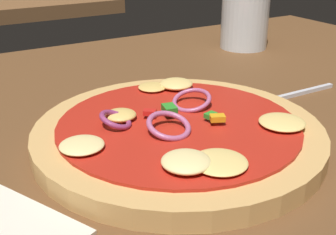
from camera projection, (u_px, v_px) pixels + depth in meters
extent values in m
cube|color=brown|center=(210.00, 164.00, 0.44)|extent=(1.16, 0.93, 0.04)
cylinder|color=tan|center=(178.00, 134.00, 0.43)|extent=(0.29, 0.29, 0.02)
cylinder|color=red|center=(178.00, 124.00, 0.43)|extent=(0.24, 0.24, 0.00)
ellipsoid|color=#F4DB8E|center=(186.00, 161.00, 0.35)|extent=(0.04, 0.04, 0.01)
ellipsoid|color=#F4DB8E|center=(82.00, 145.00, 0.38)|extent=(0.04, 0.04, 0.01)
ellipsoid|color=#EFCC72|center=(220.00, 162.00, 0.35)|extent=(0.05, 0.05, 0.01)
ellipsoid|color=#EFCC72|center=(176.00, 84.00, 0.52)|extent=(0.04, 0.04, 0.01)
ellipsoid|color=#EFCC72|center=(282.00, 122.00, 0.42)|extent=(0.05, 0.05, 0.01)
ellipsoid|color=#E5BC60|center=(121.00, 115.00, 0.43)|extent=(0.03, 0.03, 0.01)
ellipsoid|color=#E5BC60|center=(155.00, 86.00, 0.51)|extent=(0.03, 0.03, 0.01)
torus|color=#93386B|center=(116.00, 120.00, 0.42)|extent=(0.04, 0.04, 0.02)
torus|color=#B25984|center=(169.00, 126.00, 0.40)|extent=(0.05, 0.05, 0.02)
torus|color=#B25984|center=(192.00, 100.00, 0.46)|extent=(0.05, 0.05, 0.02)
cube|color=#2D8C28|center=(169.00, 109.00, 0.44)|extent=(0.02, 0.02, 0.01)
cube|color=orange|center=(218.00, 118.00, 0.42)|extent=(0.02, 0.02, 0.01)
cube|color=#2D8C28|center=(211.00, 115.00, 0.43)|extent=(0.01, 0.01, 0.00)
cube|color=red|center=(150.00, 112.00, 0.43)|extent=(0.02, 0.01, 0.01)
cube|color=silver|center=(298.00, 93.00, 0.56)|extent=(0.12, 0.01, 0.01)
cube|color=silver|center=(255.00, 104.00, 0.53)|extent=(0.02, 0.02, 0.01)
cube|color=silver|center=(234.00, 106.00, 0.52)|extent=(0.03, 0.00, 0.00)
cube|color=silver|center=(237.00, 107.00, 0.52)|extent=(0.03, 0.00, 0.00)
cube|color=silver|center=(240.00, 109.00, 0.51)|extent=(0.03, 0.00, 0.00)
cube|color=silver|center=(243.00, 110.00, 0.51)|extent=(0.03, 0.00, 0.00)
cylinder|color=silver|center=(245.00, 14.00, 0.76)|extent=(0.08, 0.08, 0.12)
cylinder|color=#9E510F|center=(244.00, 29.00, 0.77)|extent=(0.07, 0.07, 0.07)
cylinder|color=white|center=(246.00, 7.00, 0.75)|extent=(0.07, 0.07, 0.01)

